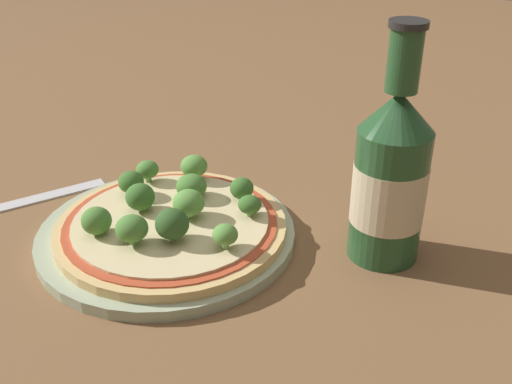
% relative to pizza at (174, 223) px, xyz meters
% --- Properties ---
extents(ground_plane, '(3.00, 3.00, 0.00)m').
position_rel_pizza_xyz_m(ground_plane, '(-0.01, -0.00, -0.02)').
color(ground_plane, brown).
extents(plate, '(0.26, 0.26, 0.01)m').
position_rel_pizza_xyz_m(plate, '(-0.01, -0.00, -0.01)').
color(plate, '#A3B293').
rests_on(plate, ground_plane).
extents(pizza, '(0.23, 0.23, 0.01)m').
position_rel_pizza_xyz_m(pizza, '(0.00, 0.00, 0.00)').
color(pizza, tan).
rests_on(pizza, plate).
extents(broccoli_floret_0, '(0.03, 0.03, 0.03)m').
position_rel_pizza_xyz_m(broccoli_floret_0, '(0.03, -0.03, 0.02)').
color(broccoli_floret_0, '#7A9E5B').
rests_on(broccoli_floret_0, pizza).
extents(broccoli_floret_1, '(0.03, 0.03, 0.02)m').
position_rel_pizza_xyz_m(broccoli_floret_1, '(-0.08, 0.04, 0.02)').
color(broccoli_floret_1, '#7A9E5B').
rests_on(broccoli_floret_1, pizza).
extents(broccoli_floret_2, '(0.02, 0.02, 0.02)m').
position_rel_pizza_xyz_m(broccoli_floret_2, '(0.08, -0.01, 0.02)').
color(broccoli_floret_2, '#7A9E5B').
rests_on(broccoli_floret_2, pizza).
extents(broccoli_floret_3, '(0.03, 0.03, 0.03)m').
position_rel_pizza_xyz_m(broccoli_floret_3, '(-0.07, 0.01, 0.02)').
color(broccoli_floret_3, '#7A9E5B').
rests_on(broccoli_floret_3, pizza).
extents(broccoli_floret_4, '(0.03, 0.03, 0.03)m').
position_rel_pizza_xyz_m(broccoli_floret_4, '(-0.01, 0.04, 0.02)').
color(broccoli_floret_4, '#7A9E5B').
rests_on(broccoli_floret_4, pizza).
extents(broccoli_floret_5, '(0.03, 0.03, 0.03)m').
position_rel_pizza_xyz_m(broccoli_floret_5, '(0.01, 0.01, 0.02)').
color(broccoli_floret_5, '#7A9E5B').
rests_on(broccoli_floret_5, pizza).
extents(broccoli_floret_6, '(0.03, 0.03, 0.03)m').
position_rel_pizza_xyz_m(broccoli_floret_6, '(-0.04, -0.07, 0.02)').
color(broccoli_floret_6, '#7A9E5B').
rests_on(broccoli_floret_6, pizza).
extents(broccoli_floret_7, '(0.03, 0.03, 0.03)m').
position_rel_pizza_xyz_m(broccoli_floret_7, '(0.00, -0.06, 0.02)').
color(broccoli_floret_7, '#7A9E5B').
rests_on(broccoli_floret_7, pizza).
extents(broccoli_floret_8, '(0.03, 0.03, 0.03)m').
position_rel_pizza_xyz_m(broccoli_floret_8, '(-0.04, -0.01, 0.02)').
color(broccoli_floret_8, '#7A9E5B').
rests_on(broccoli_floret_8, pizza).
extents(broccoli_floret_9, '(0.03, 0.03, 0.03)m').
position_rel_pizza_xyz_m(broccoli_floret_9, '(-0.04, 0.08, 0.02)').
color(broccoli_floret_9, '#7A9E5B').
rests_on(broccoli_floret_9, pizza).
extents(broccoli_floret_10, '(0.03, 0.03, 0.02)m').
position_rel_pizza_xyz_m(broccoli_floret_10, '(0.03, 0.07, 0.02)').
color(broccoli_floret_10, '#7A9E5B').
rests_on(broccoli_floret_10, pizza).
extents(broccoli_floret_11, '(0.02, 0.02, 0.02)m').
position_rel_pizza_xyz_m(broccoli_floret_11, '(0.06, 0.05, 0.02)').
color(broccoli_floret_11, '#7A9E5B').
rests_on(broccoli_floret_11, pizza).
extents(beer_bottle, '(0.07, 0.07, 0.23)m').
position_rel_pizza_xyz_m(beer_bottle, '(0.18, 0.11, 0.07)').
color(beer_bottle, '#234C28').
rests_on(beer_bottle, ground_plane).
extents(fork, '(0.08, 0.19, 0.00)m').
position_rel_pizza_xyz_m(fork, '(-0.19, -0.05, -0.02)').
color(fork, silver).
rests_on(fork, ground_plane).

